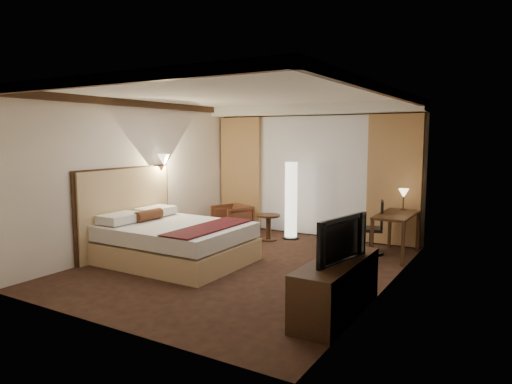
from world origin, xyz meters
The scene contains 21 objects.
floor centered at (0.00, 0.00, 0.00)m, with size 4.50×5.50×0.01m, color black.
ceiling centered at (0.00, 0.00, 2.70)m, with size 4.50×5.50×0.01m, color white.
back_wall centered at (0.00, 2.75, 1.35)m, with size 4.50×0.02×2.70m, color beige.
left_wall centered at (-2.25, 0.00, 1.35)m, with size 0.02×5.50×2.70m, color beige.
right_wall centered at (2.25, 0.00, 1.35)m, with size 0.02×5.50×2.70m, color beige.
crown_molding centered at (0.00, 0.00, 2.64)m, with size 4.50×5.50×0.12m, color black, non-canonical shape.
soffit centered at (0.00, 2.50, 2.60)m, with size 4.50×0.50×0.20m, color white.
curtain_sheer centered at (0.00, 2.67, 1.25)m, with size 2.48×0.04×2.45m, color silver.
curtain_left_drape centered at (-1.70, 2.61, 1.25)m, with size 1.00×0.14×2.45m, color #AC824E.
curtain_right_drape centered at (1.70, 2.61, 1.25)m, with size 1.00×0.14×2.45m, color #AC824E.
wall_sconce centered at (-2.09, 0.51, 1.62)m, with size 0.24×0.24×0.24m, color white, non-canonical shape.
bed centered at (-1.07, -0.37, 0.33)m, with size 2.24×1.75×0.66m, color white, non-canonical shape.
headboard centered at (-2.20, -0.37, 0.75)m, with size 0.12×2.05×1.50m, color tan, non-canonical shape.
armchair centered at (-1.46, 1.87, 0.35)m, with size 0.67×0.63×0.69m, color #4D2517.
side_table centered at (-0.54, 1.79, 0.26)m, with size 0.47×0.47×0.52m, color black, non-canonical shape.
floor_lamp centered at (-0.22, 2.15, 0.78)m, with size 0.33×0.33×1.56m, color white, non-canonical shape.
desk centered at (1.95, 1.83, 0.38)m, with size 0.55×1.23×0.75m, color black, non-canonical shape.
desk_lamp centered at (1.95, 2.29, 0.92)m, with size 0.18×0.18×0.34m, color #FFD899, non-canonical shape.
office_chair centered at (1.53, 1.78, 0.48)m, with size 0.46×0.46×0.96m, color black, non-canonical shape.
dresser centered at (2.00, -1.13, 0.32)m, with size 0.50×1.65×0.64m, color black, non-canonical shape.
television centered at (1.97, -1.13, 0.92)m, with size 0.97×0.56×0.13m, color black.
Camera 1 is at (3.81, -6.01, 2.06)m, focal length 32.00 mm.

